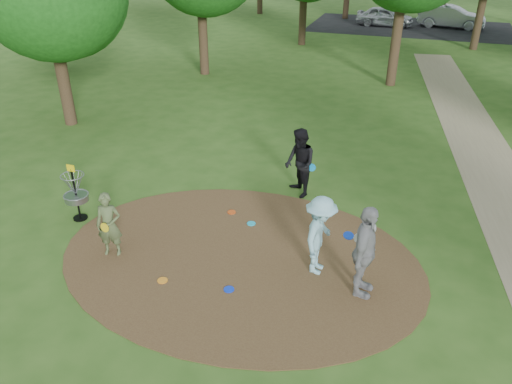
% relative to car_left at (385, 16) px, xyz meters
% --- Properties ---
extents(ground, '(100.00, 100.00, 0.00)m').
position_rel_car_left_xyz_m(ground, '(-0.19, -29.72, -0.67)').
color(ground, '#2D5119').
rests_on(ground, ground).
extents(dirt_clearing, '(8.40, 8.40, 0.02)m').
position_rel_car_left_xyz_m(dirt_clearing, '(-0.19, -29.72, -0.66)').
color(dirt_clearing, '#47301C').
rests_on(dirt_clearing, ground).
extents(parking_lot, '(14.00, 8.00, 0.01)m').
position_rel_car_left_xyz_m(parking_lot, '(1.81, 0.28, -0.67)').
color(parking_lot, black).
rests_on(parking_lot, ground).
extents(player_observer_with_disc, '(0.66, 0.52, 1.57)m').
position_rel_car_left_xyz_m(player_observer_with_disc, '(-3.02, -30.49, 0.11)').
color(player_observer_with_disc, '#4E5D36').
rests_on(player_observer_with_disc, ground).
extents(player_throwing_with_disc, '(1.13, 1.23, 1.83)m').
position_rel_car_left_xyz_m(player_throwing_with_disc, '(1.61, -29.61, 0.24)').
color(player_throwing_with_disc, '#8AC2CE').
rests_on(player_throwing_with_disc, ground).
extents(player_walking_with_disc, '(1.16, 1.19, 1.94)m').
position_rel_car_left_xyz_m(player_walking_with_disc, '(0.34, -26.36, 0.29)').
color(player_walking_with_disc, black).
rests_on(player_walking_with_disc, ground).
extents(player_waiting_with_disc, '(0.60, 1.24, 2.04)m').
position_rel_car_left_xyz_m(player_waiting_with_disc, '(2.59, -30.06, 0.35)').
color(player_waiting_with_disc, gray).
rests_on(player_waiting_with_disc, ground).
extents(disc_ground_cyan, '(0.22, 0.22, 0.02)m').
position_rel_car_left_xyz_m(disc_ground_cyan, '(-0.40, -28.29, -0.65)').
color(disc_ground_cyan, '#19ACCE').
rests_on(disc_ground_cyan, dirt_clearing).
extents(disc_ground_blue, '(0.22, 0.22, 0.02)m').
position_rel_car_left_xyz_m(disc_ground_blue, '(-0.00, -30.86, -0.65)').
color(disc_ground_blue, '#0C31DB').
rests_on(disc_ground_blue, dirt_clearing).
extents(disc_ground_red, '(0.22, 0.22, 0.02)m').
position_rel_car_left_xyz_m(disc_ground_red, '(-1.07, -27.92, -0.65)').
color(disc_ground_red, '#D14814').
rests_on(disc_ground_red, dirt_clearing).
extents(car_left, '(4.06, 1.86, 1.35)m').
position_rel_car_left_xyz_m(car_left, '(0.00, 0.00, 0.00)').
color(car_left, '#ACB0B4').
rests_on(car_left, ground).
extents(car_right, '(4.70, 2.12, 1.50)m').
position_rel_car_left_xyz_m(car_right, '(4.52, 0.82, 0.07)').
color(car_right, '#9B9EA2').
rests_on(car_right, ground).
extents(disc_ground_orange, '(0.22, 0.22, 0.02)m').
position_rel_car_left_xyz_m(disc_ground_orange, '(-1.46, -31.04, -0.65)').
color(disc_ground_orange, orange).
rests_on(disc_ground_orange, dirt_clearing).
extents(disc_golf_basket, '(0.63, 0.63, 1.54)m').
position_rel_car_left_xyz_m(disc_golf_basket, '(-4.69, -29.42, 0.20)').
color(disc_golf_basket, black).
rests_on(disc_golf_basket, ground).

